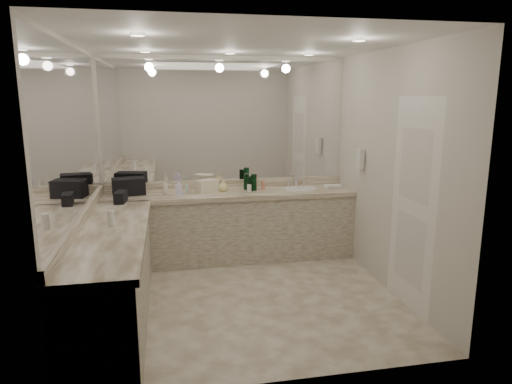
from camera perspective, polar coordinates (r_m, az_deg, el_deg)
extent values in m
plane|color=beige|center=(4.99, -1.39, -12.97)|extent=(3.20, 3.20, 0.00)
plane|color=white|center=(4.56, -1.56, 18.21)|extent=(3.20, 3.20, 0.00)
cube|color=beige|center=(6.07, -3.84, 4.31)|extent=(3.20, 0.02, 2.60)
cube|color=beige|center=(4.62, -21.46, 1.09)|extent=(0.02, 3.00, 2.60)
cube|color=beige|center=(5.11, 16.53, 2.41)|extent=(0.02, 3.00, 2.60)
cube|color=beige|center=(5.96, -3.36, -4.48)|extent=(3.20, 0.60, 0.84)
cube|color=beige|center=(5.84, -3.40, -0.27)|extent=(3.20, 0.64, 0.06)
cube|color=beige|center=(4.53, -17.48, -10.46)|extent=(0.60, 2.40, 0.84)
cube|color=beige|center=(4.38, -17.71, -5.00)|extent=(0.64, 2.42, 0.06)
cube|color=beige|center=(6.10, -3.77, 1.03)|extent=(3.20, 0.04, 0.10)
cube|color=beige|center=(4.69, -20.90, -3.10)|extent=(0.04, 3.00, 0.10)
cube|color=white|center=(6.01, -3.89, 8.79)|extent=(3.12, 0.01, 1.55)
cube|color=white|center=(4.56, -21.77, 6.98)|extent=(0.01, 2.92, 1.55)
cylinder|color=white|center=(6.04, 5.56, 0.35)|extent=(0.44, 0.44, 0.03)
cube|color=silver|center=(6.22, 5.02, 1.41)|extent=(0.24, 0.16, 0.14)
cube|color=white|center=(5.71, 12.93, 4.06)|extent=(0.06, 0.10, 0.24)
cube|color=white|center=(4.72, 18.98, -1.60)|extent=(0.02, 0.82, 2.10)
cube|color=black|center=(5.85, -15.63, 0.73)|extent=(0.42, 0.31, 0.22)
cube|color=black|center=(5.46, -16.56, -0.57)|extent=(0.14, 0.26, 0.13)
cube|color=#EDE6C7|center=(5.87, -6.13, 0.80)|extent=(0.30, 0.25, 0.15)
cube|color=white|center=(6.15, 9.64, 0.68)|extent=(0.23, 0.15, 0.04)
cylinder|color=white|center=(4.50, -17.70, -3.09)|extent=(0.07, 0.07, 0.16)
imported|color=white|center=(5.79, -11.29, 0.65)|extent=(0.08, 0.08, 0.19)
imported|color=white|center=(5.71, -9.62, 0.61)|extent=(0.09, 0.09, 0.19)
imported|color=#FFF39F|center=(5.87, -4.13, 0.83)|extent=(0.12, 0.12, 0.15)
cylinder|color=#0C461F|center=(5.87, -0.71, 1.05)|extent=(0.07, 0.07, 0.19)
cylinder|color=#0C461F|center=(5.93, -0.90, 1.14)|extent=(0.06, 0.06, 0.18)
cylinder|color=#0C461F|center=(5.88, -0.28, 1.21)|extent=(0.07, 0.07, 0.21)
cylinder|color=#0C461F|center=(5.96, -1.24, 1.32)|extent=(0.07, 0.07, 0.21)
cylinder|color=white|center=(6.02, -0.79, 0.97)|extent=(0.05, 0.05, 0.11)
cylinder|color=#E57F66|center=(5.94, 0.91, 0.82)|extent=(0.04, 0.04, 0.11)
cylinder|color=#E0B28C|center=(5.89, -14.38, 0.20)|extent=(0.05, 0.05, 0.08)
cylinder|color=silver|center=(5.82, -8.66, 0.41)|extent=(0.04, 0.04, 0.11)
cylinder|color=white|center=(5.84, -0.84, 0.52)|extent=(0.06, 0.06, 0.09)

